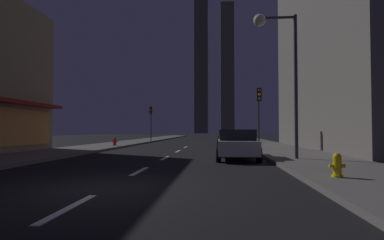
# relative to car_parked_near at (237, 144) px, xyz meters

# --- Properties ---
(ground_plane) EXTENTS (78.00, 136.00, 0.10)m
(ground_plane) POSITION_rel_car_parked_near_xyz_m (-3.60, 24.11, -0.79)
(ground_plane) COLOR black
(sidewalk_right) EXTENTS (4.00, 76.00, 0.15)m
(sidewalk_right) POSITION_rel_car_parked_near_xyz_m (3.40, 24.11, -0.67)
(sidewalk_right) COLOR #605E59
(sidewalk_right) RESTS_ON ground
(sidewalk_left) EXTENTS (4.00, 76.00, 0.15)m
(sidewalk_left) POSITION_rel_car_parked_near_xyz_m (-10.60, 24.11, -0.67)
(sidewalk_left) COLOR #605E59
(sidewalk_left) RESTS_ON ground
(lane_marking_center) EXTENTS (0.16, 23.00, 0.01)m
(lane_marking_center) POSITION_rel_car_parked_near_xyz_m (-3.60, 0.51, -0.73)
(lane_marking_center) COLOR silver
(lane_marking_center) RESTS_ON ground
(building_apartment_right) EXTENTS (11.00, 20.00, 21.57)m
(building_apartment_right) POSITION_rel_car_parked_near_xyz_m (10.90, 8.11, 10.05)
(building_apartment_right) COLOR slate
(building_apartment_right) RESTS_ON ground
(skyscraper_distant_tall) EXTENTS (6.24, 7.40, 72.16)m
(skyscraper_distant_tall) POSITION_rel_car_parked_near_xyz_m (-8.76, 134.35, 35.34)
(skyscraper_distant_tall) COLOR #524E3D
(skyscraper_distant_tall) RESTS_ON ground
(skyscraper_distant_mid) EXTENTS (6.28, 8.83, 61.59)m
(skyscraper_distant_mid) POSITION_rel_car_parked_near_xyz_m (3.56, 136.09, 30.05)
(skyscraper_distant_mid) COLOR brown
(skyscraper_distant_mid) RESTS_ON ground
(car_parked_near) EXTENTS (1.98, 4.24, 1.45)m
(car_parked_near) POSITION_rel_car_parked_near_xyz_m (0.00, 0.00, 0.00)
(car_parked_near) COLOR silver
(car_parked_near) RESTS_ON ground
(car_parked_far) EXTENTS (1.98, 4.24, 1.45)m
(car_parked_far) POSITION_rel_car_parked_near_xyz_m (0.00, 14.56, 0.00)
(car_parked_far) COLOR #1E722D
(car_parked_far) RESTS_ON ground
(fire_hydrant_yellow_near) EXTENTS (0.42, 0.30, 0.65)m
(fire_hydrant_yellow_near) POSITION_rel_car_parked_near_xyz_m (2.30, -6.61, -0.29)
(fire_hydrant_yellow_near) COLOR yellow
(fire_hydrant_yellow_near) RESTS_ON sidewalk_right
(fire_hydrant_far_left) EXTENTS (0.42, 0.30, 0.65)m
(fire_hydrant_far_left) POSITION_rel_car_parked_near_xyz_m (-9.50, 10.40, -0.29)
(fire_hydrant_far_left) COLOR red
(fire_hydrant_far_left) RESTS_ON sidewalk_left
(traffic_light_near_right) EXTENTS (0.32, 0.48, 4.20)m
(traffic_light_near_right) POSITION_rel_car_parked_near_xyz_m (1.90, 6.51, 2.45)
(traffic_light_near_right) COLOR #2D2D2D
(traffic_light_near_right) RESTS_ON sidewalk_right
(traffic_light_far_left) EXTENTS (0.32, 0.48, 4.20)m
(traffic_light_far_left) POSITION_rel_car_parked_near_xyz_m (-9.10, 22.76, 2.45)
(traffic_light_far_left) COLOR #2D2D2D
(traffic_light_far_left) RESTS_ON sidewalk_left
(street_lamp_right) EXTENTS (1.96, 0.56, 6.58)m
(street_lamp_right) POSITION_rel_car_parked_near_xyz_m (1.78, -0.92, 4.33)
(street_lamp_right) COLOR #38383D
(street_lamp_right) RESTS_ON sidewalk_right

